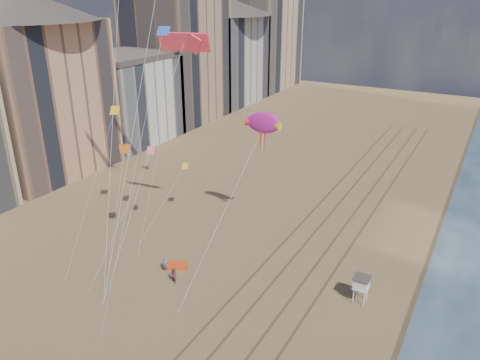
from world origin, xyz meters
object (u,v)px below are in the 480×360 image
at_px(kite_flyer_b, 173,276).
at_px(lifeguard_stand, 361,283).
at_px(show_kite, 263,123).
at_px(kite_flyer_a, 165,264).
at_px(grounded_kite, 176,266).

bearing_deg(kite_flyer_b, lifeguard_stand, 49.41).
distance_m(show_kite, kite_flyer_b, 19.59).
bearing_deg(kite_flyer_a, show_kite, 58.25).
bearing_deg(lifeguard_stand, kite_flyer_b, -160.56).
height_order(lifeguard_stand, grounded_kite, lifeguard_stand).
height_order(show_kite, kite_flyer_a, show_kite).
distance_m(grounded_kite, kite_flyer_a, 1.58).
height_order(lifeguard_stand, show_kite, show_kite).
distance_m(show_kite, kite_flyer_a, 19.17).
xyz_separation_m(lifeguard_stand, kite_flyer_b, (-17.89, -6.31, -1.33)).
bearing_deg(kite_flyer_a, kite_flyer_b, -41.15).
height_order(grounded_kite, show_kite, show_kite).
bearing_deg(kite_flyer_a, lifeguard_stand, 5.00).
bearing_deg(show_kite, lifeguard_stand, -27.21).
bearing_deg(kite_flyer_a, grounded_kite, 60.10).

